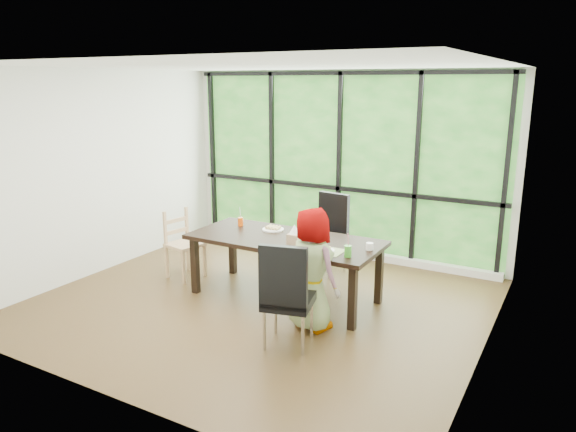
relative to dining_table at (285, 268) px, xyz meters
The scene contains 23 objects.
ground 0.50m from the dining_table, 121.44° to the right, with size 5.00×5.00×0.00m, color black.
back_wall 2.20m from the dining_table, 95.00° to the left, with size 5.00×5.00×0.00m, color silver.
foliage_backdrop 2.19m from the dining_table, 95.05° to the left, with size 4.80×0.02×2.65m, color #1C501B.
window_mullions 2.15m from the dining_table, 95.16° to the left, with size 4.80×0.06×2.65m, color black, non-canonical shape.
window_sill 1.90m from the dining_table, 95.27° to the left, with size 4.80×0.12×0.10m, color silver.
dining_table is the anchor object (origin of this frame).
chair_window_leather 1.02m from the dining_table, 86.87° to the left, with size 0.46×0.46×1.08m, color black.
chair_interior_leather 1.20m from the dining_table, 58.53° to the right, with size 0.46×0.46×1.08m, color black.
chair_end_beech 1.50m from the dining_table, behind, with size 0.42×0.40×0.90m, color tan.
child_toddler 0.61m from the dining_table, 90.00° to the left, with size 0.35×0.23×0.97m, color orange.
child_older 0.92m from the dining_table, 39.68° to the right, with size 0.64×0.41×1.30m, color gray.
placemat 0.76m from the dining_table, 19.24° to the right, with size 0.40×0.29×0.01m, color tan.
plate_far 0.53m from the dining_table, 142.75° to the left, with size 0.27×0.27×0.02m, color white.
plate_near 0.77m from the dining_table, 20.96° to the right, with size 0.24×0.24×0.02m, color white.
orange_cup 0.89m from the dining_table, 165.49° to the left, with size 0.07×0.07×0.11m, color #E95209.
green_cup 1.06m from the dining_table, 17.01° to the right, with size 0.08×0.08×0.12m, color green.
white_mug 1.12m from the dining_table, ahead, with size 0.08×0.08×0.08m, color white.
tissue_box 0.51m from the dining_table, 35.29° to the right, with size 0.14×0.14×0.12m, color tan.
crepe_rolls_far 0.55m from the dining_table, 142.75° to the left, with size 0.20×0.12×0.04m, color tan, non-canonical shape.
crepe_rolls_near 0.78m from the dining_table, 20.96° to the right, with size 0.15×0.12×0.04m, color tan, non-canonical shape.
straw_white 0.94m from the dining_table, 165.49° to the left, with size 0.01×0.01×0.20m, color white.
straw_pink 1.10m from the dining_table, 17.01° to the right, with size 0.01×0.01×0.20m, color pink.
tissue 0.61m from the dining_table, 35.29° to the right, with size 0.12×0.12×0.11m, color white.
Camera 1 is at (3.16, -4.95, 2.54)m, focal length 33.35 mm.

